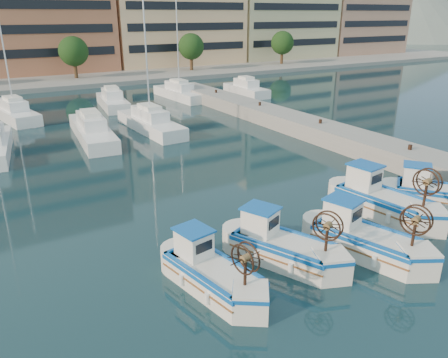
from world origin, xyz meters
TOP-DOWN VIEW (x-y plane):
  - ground at (0.00, 0.00)m, footprint 300.00×300.00m
  - quay at (13.00, 8.00)m, footprint 3.00×60.00m
  - waterfront at (9.23, 65.04)m, footprint 180.00×40.00m
  - hill_east at (140.00, 110.00)m, footprint 160.00×160.00m
  - yacht_marina at (-3.51, 27.67)m, footprint 40.14×23.64m
  - fishing_boat_a at (-3.77, 1.15)m, footprint 2.29×4.10m
  - fishing_boat_b at (-0.57, 1.31)m, footprint 3.15×4.30m
  - fishing_boat_c at (2.56, 0.06)m, footprint 2.84×4.43m
  - fishing_boat_d at (6.11, 2.20)m, footprint 2.51×4.74m
  - fishing_boat_e at (9.28, 1.61)m, footprint 3.74×4.17m

SIDE VIEW (x-z plane):
  - ground at x=0.00m, z-range 0.00..0.00m
  - hill_east at x=140.00m, z-range -25.00..25.00m
  - yacht_marina at x=-3.51m, z-range -5.22..6.28m
  - quay at x=13.00m, z-range 0.00..1.20m
  - fishing_boat_a at x=-3.77m, z-range -0.56..1.93m
  - fishing_boat_e at x=9.28m, z-range -0.58..2.01m
  - fishing_boat_b at x=-0.57m, z-range -0.58..2.01m
  - fishing_boat_c at x=2.56m, z-range -0.60..2.08m
  - fishing_boat_d at x=6.11m, z-range -0.65..2.23m
  - waterfront at x=9.23m, z-range -1.70..23.90m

